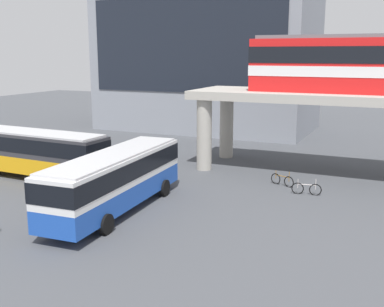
{
  "coord_description": "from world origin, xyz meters",
  "views": [
    {
      "loc": [
        14.24,
        -18.44,
        8.38
      ],
      "look_at": [
        2.23,
        8.12,
        2.2
      ],
      "focal_mm": 44.21,
      "sensor_mm": 36.0,
      "label": 1
    }
  ],
  "objects": [
    {
      "name": "bicycle_silver",
      "position": [
        9.22,
        9.49,
        0.36
      ],
      "size": [
        1.78,
        0.3,
        1.04
      ],
      "color": "black",
      "rests_on": "ground_plane"
    },
    {
      "name": "station_building",
      "position": [
        -6.33,
        31.42,
        8.38
      ],
      "size": [
        23.05,
        12.65,
        16.75
      ],
      "color": "gray",
      "rests_on": "ground_plane"
    },
    {
      "name": "bicycle_brown",
      "position": [
        7.4,
        10.88,
        0.36
      ],
      "size": [
        1.67,
        0.75,
        1.04
      ],
      "color": "black",
      "rests_on": "ground_plane"
    },
    {
      "name": "ground_plane",
      "position": [
        0.0,
        10.0,
        0.0
      ],
      "size": [
        120.0,
        120.0,
        0.0
      ],
      "primitive_type": "plane",
      "color": "#47494F"
    },
    {
      "name": "bus_main",
      "position": [
        0.45,
        2.13,
        1.99
      ],
      "size": [
        3.17,
        11.16,
        3.22
      ],
      "color": "#1E4CB2",
      "rests_on": "ground_plane"
    },
    {
      "name": "bus_secondary",
      "position": [
        -8.58,
        5.87,
        1.99
      ],
      "size": [
        11.13,
        3.07,
        3.22
      ],
      "color": "orange",
      "rests_on": "ground_plane"
    }
  ]
}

